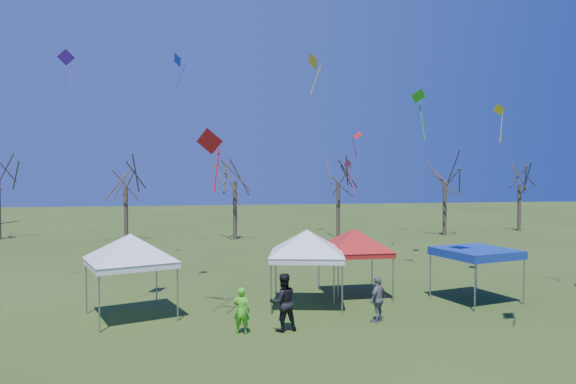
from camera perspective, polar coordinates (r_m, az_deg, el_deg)
name	(u,v)px	position (r m, az deg, el deg)	size (l,w,h in m)	color
ground	(356,328)	(18.03, 7.51, -14.77)	(140.00, 140.00, 0.00)	#2F4917
tree_1	(125,166)	(41.50, -17.62, 2.73)	(3.42, 3.42, 7.54)	#3D2D21
tree_2	(235,160)	(40.96, -5.93, 3.52)	(3.71, 3.71, 8.18)	#3D2D21
tree_3	(338,163)	(42.05, 5.62, 3.19)	(3.59, 3.59, 7.91)	#3D2D21
tree_4	(445,164)	(45.39, 17.06, 3.00)	(3.58, 3.58, 7.89)	#3D2D21
tree_5	(520,168)	(51.43, 24.36, 2.42)	(3.39, 3.39, 7.46)	#3D2D21
tent_white_west	(130,239)	(19.43, -17.13, -5.06)	(3.74, 3.74, 3.52)	gray
tent_white_mid	(307,235)	(20.15, 2.10, -4.78)	(3.87, 3.87, 3.49)	gray
tent_red	(354,233)	(22.02, 7.40, -4.56)	(3.78, 3.78, 3.33)	gray
tent_blue	(476,253)	(22.45, 20.16, -6.38)	(3.31, 3.31, 2.14)	gray
person_grey	(378,299)	(18.62, 9.97, -11.67)	(0.94, 0.39, 1.61)	slate
person_dark	(283,302)	(17.36, -0.55, -12.13)	(0.93, 0.73, 1.92)	black
person_green	(242,310)	(17.19, -5.18, -12.97)	(0.55, 0.36, 1.52)	#52D422
kite_17	(418,97)	(28.10, 14.29, 10.18)	(1.02, 0.81, 2.74)	green
kite_11	(313,61)	(33.21, 2.84, 14.31)	(0.88, 1.35, 2.73)	gold
kite_13	(178,60)	(36.91, -12.12, 14.11)	(0.98, 1.14, 2.66)	#162FEE
kite_12	(499,110)	(46.67, 22.42, 8.42)	(1.06, 1.18, 3.29)	yellow
kite_22	(348,165)	(40.53, 6.64, 2.96)	(1.00, 0.90, 2.71)	#D02E6B
kite_1	(210,142)	(17.56, -8.65, 5.52)	(1.07, 0.83, 2.20)	red
kite_2	(66,58)	(39.00, -23.43, 13.52)	(1.21, 0.70, 2.86)	#5417A7
kite_19	(357,136)	(39.94, 7.71, 6.21)	(0.90, 0.97, 2.10)	red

